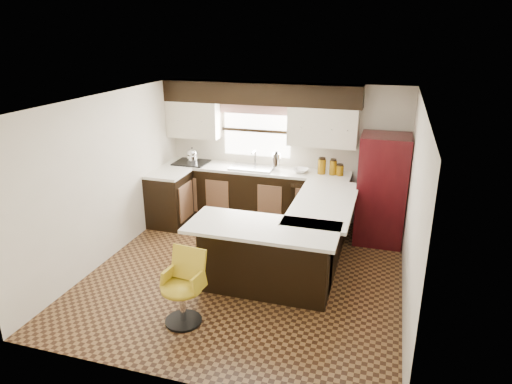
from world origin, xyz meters
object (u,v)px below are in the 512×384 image
(peninsula_return, at_px, (266,259))
(bar_chair, at_px, (182,289))
(refrigerator, at_px, (382,189))
(peninsula_long, at_px, (319,233))

(peninsula_return, height_order, bar_chair, peninsula_return)
(bar_chair, bearing_deg, peninsula_return, 59.04)
(peninsula_return, relative_size, refrigerator, 0.95)
(refrigerator, bearing_deg, peninsula_long, -129.01)
(peninsula_return, bearing_deg, bar_chair, -127.14)
(peninsula_return, bearing_deg, peninsula_long, 61.70)
(peninsula_long, height_order, bar_chair, peninsula_long)
(peninsula_long, bearing_deg, bar_chair, -122.90)
(peninsula_long, bearing_deg, refrigerator, 50.99)
(peninsula_return, xyz_separation_m, bar_chair, (-0.73, -0.96, -0.01))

